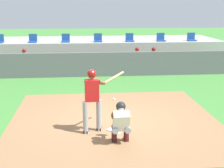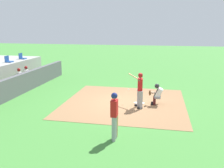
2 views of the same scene
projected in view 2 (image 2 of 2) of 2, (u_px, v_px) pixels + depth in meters
The scene contains 12 objects.
ground_plane at pixel (125, 102), 13.13m from camera, with size 80.00×80.00×0.00m, color #428438.
dirt_infield at pixel (125, 102), 13.13m from camera, with size 6.40×6.40×0.01m, color #936B47.
home_plate at pixel (139, 103), 12.98m from camera, with size 0.44×0.44×0.02m, color white.
batter_at_plate at pixel (140, 88), 12.09m from camera, with size 1.24×0.89×1.80m.
catcher_crouched at pixel (156, 93), 12.66m from camera, with size 0.48×1.85×1.13m.
on_deck_batter at pixel (114, 113), 8.61m from camera, with size 0.58×0.23×1.79m.
dugout_wall at pixel (16, 86), 14.23m from camera, with size 13.00×0.30×1.20m, color #59595E.
dugout_bench at pixel (1, 91), 14.51m from camera, with size 11.80×0.44×0.45m, color olive.
dugout_player_1 at pixel (21, 77), 16.26m from camera, with size 0.49×0.70×1.30m.
dugout_player_2 at pixel (28, 75), 17.11m from camera, with size 0.49×0.70×1.30m.
stadium_seat_5 at pixel (8, 60), 18.10m from camera, with size 0.46×0.46×0.48m.
stadium_seat_6 at pixel (22, 57), 19.87m from camera, with size 0.46×0.46×0.48m.
Camera 2 is at (-12.42, -1.78, 4.05)m, focal length 38.74 mm.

